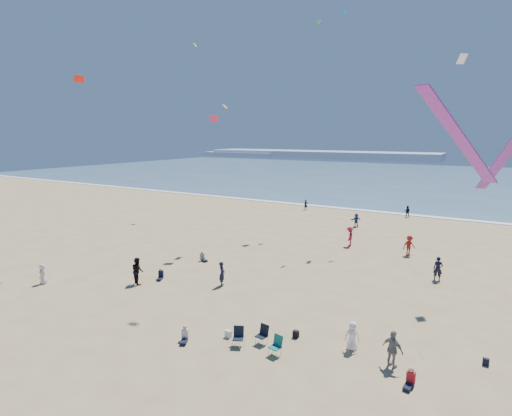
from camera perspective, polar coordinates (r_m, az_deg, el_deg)
The scene contains 12 objects.
ground at distance 20.00m, azimuth -18.29°, elevation -22.07°, with size 220.00×220.00×0.00m, color tan.
ocean at distance 107.06m, azimuth 23.66°, elevation 3.83°, with size 220.00×100.00×0.06m, color #476B84.
surf_line at distance 58.22m, azimuth 17.23°, elevation -0.54°, with size 220.00×1.20×0.08m, color white.
headland_far at distance 195.18m, azimuth 8.85°, elevation 7.58°, with size 110.00×20.00×3.20m, color #7A8EA8.
headland_near at distance 209.24m, azimuth -1.97°, elevation 7.71°, with size 40.00×14.00×2.00m, color #7A8EA8.
standing_flyers at distance 31.87m, azimuth 12.03°, elevation -7.56°, with size 30.70×51.08×1.95m.
seated_group at distance 24.04m, azimuth -7.42°, elevation -14.67°, with size 19.30×19.38×0.84m.
chair_cluster at distance 20.99m, azimuth 0.28°, elevation -18.27°, with size 2.76×1.54×1.00m.
white_tote at distance 22.18m, azimuth -3.98°, elevation -17.50°, with size 0.35×0.20×0.40m, color silver.
black_backpack at distance 22.22m, azimuth 5.71°, elevation -17.50°, with size 0.30×0.22×0.38m, color black.
navy_bag at distance 22.58m, azimuth 30.00°, elevation -18.50°, with size 0.28×0.18×0.34m, color black.
kites_aloft at distance 25.42m, azimuth 20.71°, elevation 21.78°, with size 43.56×39.25×27.99m.
Camera 1 is at (13.17, -10.73, 10.54)m, focal length 28.00 mm.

